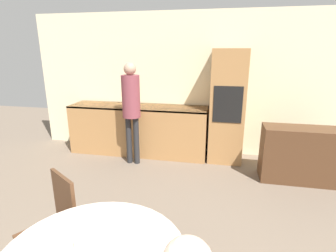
# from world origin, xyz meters

# --- Properties ---
(wall_back) EXTENTS (6.31, 0.05, 2.60)m
(wall_back) POSITION_xyz_m (0.00, 5.11, 1.30)
(wall_back) COLOR beige
(wall_back) RESTS_ON ground_plane
(kitchen_counter) EXTENTS (2.58, 0.60, 0.92)m
(kitchen_counter) POSITION_xyz_m (-1.02, 4.76, 0.48)
(kitchen_counter) COLOR #AD7A47
(kitchen_counter) RESTS_ON ground_plane
(oven_unit) EXTENTS (0.58, 0.59, 1.95)m
(oven_unit) POSITION_xyz_m (0.61, 4.77, 0.98)
(oven_unit) COLOR #AD7A47
(oven_unit) RESTS_ON ground_plane
(sideboard) EXTENTS (1.16, 0.45, 0.84)m
(sideboard) POSITION_xyz_m (1.73, 4.17, 0.42)
(sideboard) COLOR #51331E
(sideboard) RESTS_ON ground_plane
(chair_far_left) EXTENTS (0.55, 0.55, 0.93)m
(chair_far_left) POSITION_xyz_m (-0.81, 1.87, 0.52)
(chair_far_left) COLOR #51331E
(chair_far_left) RESTS_ON ground_plane
(person_standing) EXTENTS (0.30, 0.30, 1.74)m
(person_standing) POSITION_xyz_m (-0.97, 4.27, 1.09)
(person_standing) COLOR #262628
(person_standing) RESTS_ON ground_plane
(bowl_near) EXTENTS (0.14, 0.14, 0.05)m
(bowl_near) POSITION_xyz_m (-0.27, 1.41, 0.80)
(bowl_near) COLOR silver
(bowl_near) RESTS_ON dining_table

